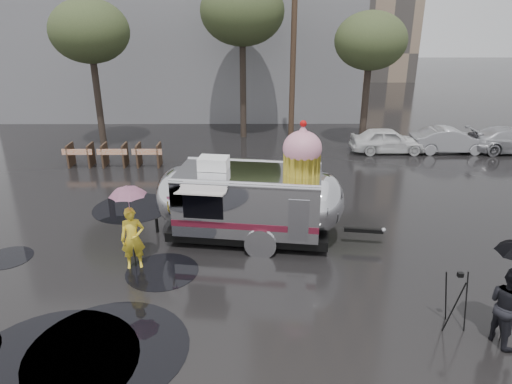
{
  "coord_description": "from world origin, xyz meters",
  "views": [
    {
      "loc": [
        0.57,
        -9.24,
        6.4
      ],
      "look_at": [
        0.63,
        3.07,
        1.49
      ],
      "focal_mm": 32.0,
      "sensor_mm": 36.0,
      "label": 1
    }
  ],
  "objects_px": {
    "airstream_trailer": "(252,198)",
    "person_right": "(508,305)",
    "person_left": "(133,238)",
    "tripod": "(456,296)"
  },
  "relations": [
    {
      "from": "person_left",
      "to": "person_right",
      "type": "bearing_deg",
      "value": -33.27
    },
    {
      "from": "person_left",
      "to": "tripod",
      "type": "distance_m",
      "value": 7.88
    },
    {
      "from": "airstream_trailer",
      "to": "person_right",
      "type": "xyz_separation_m",
      "value": [
        5.19,
        -4.63,
        -0.44
      ]
    },
    {
      "from": "airstream_trailer",
      "to": "tripod",
      "type": "xyz_separation_m",
      "value": [
        4.33,
        -4.2,
        -0.52
      ]
    },
    {
      "from": "person_left",
      "to": "tripod",
      "type": "height_order",
      "value": "person_left"
    },
    {
      "from": "person_right",
      "to": "tripod",
      "type": "distance_m",
      "value": 0.96
    },
    {
      "from": "person_left",
      "to": "person_right",
      "type": "height_order",
      "value": "person_right"
    },
    {
      "from": "person_right",
      "to": "tripod",
      "type": "xyz_separation_m",
      "value": [
        -0.86,
        0.44,
        -0.08
      ]
    },
    {
      "from": "airstream_trailer",
      "to": "person_left",
      "type": "relative_size",
      "value": 4.05
    },
    {
      "from": "airstream_trailer",
      "to": "person_right",
      "type": "distance_m",
      "value": 6.97
    }
  ]
}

